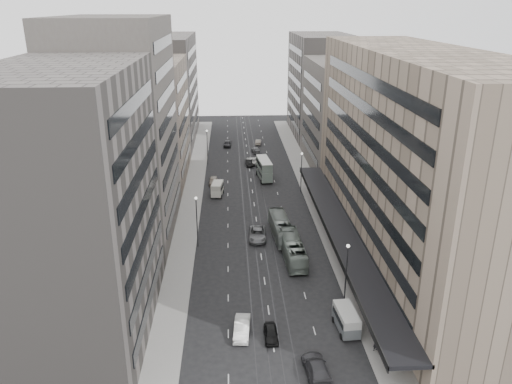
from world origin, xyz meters
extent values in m
plane|color=black|center=(0.00, 0.00, 0.00)|extent=(220.00, 220.00, 0.00)
cube|color=gray|center=(12.00, 37.50, 0.07)|extent=(4.00, 125.00, 0.15)
cube|color=gray|center=(-12.00, 37.50, 0.07)|extent=(4.00, 125.00, 0.15)
cube|color=gray|center=(21.50, 8.00, 15.00)|extent=(15.00, 60.00, 30.00)
cube|color=black|center=(12.00, 8.00, 4.00)|extent=(4.40, 60.00, 0.50)
cube|color=#4D4743|center=(21.50, 52.00, 12.00)|extent=(15.00, 28.00, 24.00)
cube|color=#635D59|center=(21.50, 82.00, 14.00)|extent=(15.00, 32.00, 28.00)
cube|color=#635D59|center=(-21.50, -8.00, 15.00)|extent=(15.00, 28.00, 30.00)
cube|color=#4D4743|center=(-21.50, 19.00, 17.00)|extent=(15.00, 26.00, 34.00)
cube|color=gray|center=(-21.50, 46.00, 12.50)|extent=(15.00, 28.00, 25.00)
cube|color=#635D59|center=(-21.50, 79.00, 14.00)|extent=(15.00, 38.00, 28.00)
cylinder|color=#262628|center=(9.70, -5.00, 4.00)|extent=(0.16, 0.16, 8.00)
sphere|color=silver|center=(9.70, -5.00, 8.10)|extent=(0.44, 0.44, 0.44)
cylinder|color=#262628|center=(9.70, 35.00, 4.00)|extent=(0.16, 0.16, 8.00)
sphere|color=silver|center=(9.70, 35.00, 8.10)|extent=(0.44, 0.44, 0.44)
cylinder|color=#262628|center=(-9.70, 12.00, 4.00)|extent=(0.16, 0.16, 8.00)
sphere|color=silver|center=(-9.70, 12.00, 8.10)|extent=(0.44, 0.44, 0.44)
cylinder|color=#262628|center=(-9.70, 55.00, 4.00)|extent=(0.16, 0.16, 8.00)
sphere|color=silver|center=(-9.70, 55.00, 8.10)|extent=(0.44, 0.44, 0.44)
imported|color=gray|center=(4.62, 7.20, 1.60)|extent=(3.09, 11.57, 3.20)
imported|color=gray|center=(3.67, 14.83, 1.59)|extent=(3.43, 11.55, 3.17)
cube|color=slate|center=(2.89, 43.59, 1.48)|extent=(3.09, 8.27, 2.06)
cube|color=slate|center=(2.89, 43.59, 3.41)|extent=(3.01, 7.94, 1.80)
cube|color=silver|center=(2.89, 43.59, 4.36)|extent=(3.09, 8.27, 0.11)
cylinder|color=black|center=(2.08, 40.57, 0.45)|extent=(0.35, 0.92, 0.90)
cylinder|color=black|center=(4.31, 40.81, 0.45)|extent=(0.35, 0.92, 0.90)
cylinder|color=black|center=(1.46, 46.36, 0.45)|extent=(0.35, 0.92, 0.90)
cylinder|color=black|center=(3.70, 46.60, 0.45)|extent=(0.35, 0.92, 0.90)
cube|color=#525659|center=(8.67, -10.50, 1.00)|extent=(2.41, 5.05, 1.28)
cube|color=#B0B1AC|center=(8.67, -10.50, 2.14)|extent=(2.37, 4.94, 1.00)
cylinder|color=black|center=(7.76, -12.19, 0.37)|extent=(0.26, 0.74, 0.73)
cylinder|color=black|center=(9.81, -12.04, 0.37)|extent=(0.26, 0.74, 0.73)
cylinder|color=black|center=(7.52, -8.96, 0.37)|extent=(0.26, 0.74, 0.73)
cylinder|color=black|center=(9.57, -8.81, 0.37)|extent=(0.26, 0.74, 0.73)
cube|color=beige|center=(-7.04, 33.98, 1.01)|extent=(2.49, 4.52, 1.32)
cube|color=#BBB8A9|center=(-7.04, 33.98, 2.19)|extent=(2.44, 4.43, 1.04)
cylinder|color=black|center=(-8.19, 32.70, 0.34)|extent=(0.28, 0.71, 0.69)
cylinder|color=black|center=(-6.27, 32.44, 0.34)|extent=(0.28, 0.71, 0.69)
cylinder|color=black|center=(-7.81, 35.51, 0.34)|extent=(0.28, 0.71, 0.69)
cylinder|color=black|center=(-5.89, 35.25, 0.34)|extent=(0.28, 0.71, 0.69)
imported|color=black|center=(-0.16, -11.59, 0.66)|extent=(1.60, 3.89, 1.32)
imported|color=silver|center=(-3.43, -10.60, 0.81)|extent=(2.16, 5.08, 1.63)
imported|color=slate|center=(-0.22, 14.12, 0.82)|extent=(3.07, 6.04, 1.64)
imported|color=#2B2B2E|center=(3.98, -17.79, 0.82)|extent=(2.68, 5.82, 1.65)
imported|color=#9E9183|center=(-8.02, 40.91, 0.74)|extent=(1.78, 4.33, 1.47)
imported|color=black|center=(-0.01, 53.31, 0.70)|extent=(1.68, 4.32, 1.40)
imported|color=silver|center=(0.78, 54.94, 0.74)|extent=(2.45, 5.31, 1.48)
imported|color=slate|center=(2.17, 64.28, 0.67)|extent=(2.47, 4.82, 1.34)
imported|color=black|center=(-5.04, 70.57, 0.79)|extent=(2.14, 4.76, 1.59)
imported|color=gray|center=(3.30, 72.21, 0.67)|extent=(1.88, 4.21, 1.34)
imported|color=black|center=(11.00, -14.50, 1.06)|extent=(0.79, 0.67, 1.82)
camera|label=1|loc=(-4.41, -58.56, 35.55)|focal=35.00mm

